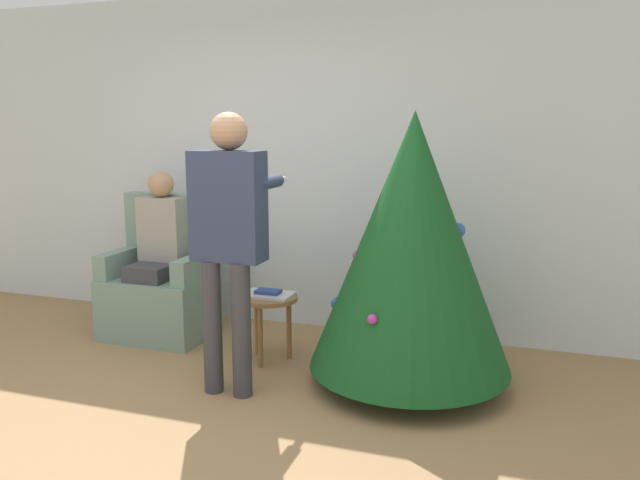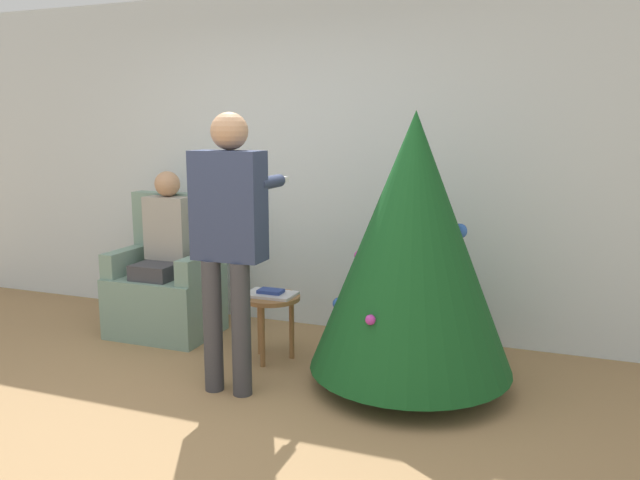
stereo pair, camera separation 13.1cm
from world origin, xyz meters
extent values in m
plane|color=#99754C|center=(0.00, 0.00, 0.00)|extent=(14.00, 14.00, 0.00)
cube|color=silver|center=(0.00, 2.23, 1.35)|extent=(8.00, 0.06, 2.70)
cylinder|color=brown|center=(1.11, 1.26, 0.06)|extent=(0.10, 0.10, 0.12)
cone|color=#144C1E|center=(1.11, 1.26, 0.93)|extent=(1.28, 1.28, 1.62)
sphere|color=#B23399|center=(0.98, 0.81, 0.56)|extent=(0.06, 0.06, 0.06)
sphere|color=#B23399|center=(0.74, 1.36, 0.81)|extent=(0.07, 0.07, 0.07)
sphere|color=#2856B2|center=(1.38, 1.43, 1.00)|extent=(0.09, 0.09, 0.09)
sphere|color=#2856B2|center=(0.60, 1.35, 0.47)|extent=(0.09, 0.09, 0.09)
cube|color=gray|center=(-0.94, 1.56, 0.24)|extent=(0.80, 0.61, 0.48)
cube|color=gray|center=(-0.94, 1.79, 0.80)|extent=(0.80, 0.14, 0.63)
cube|color=gray|center=(-1.27, 1.56, 0.58)|extent=(0.12, 0.55, 0.19)
cube|color=gray|center=(-0.60, 1.56, 0.58)|extent=(0.12, 0.55, 0.19)
cylinder|color=#38383D|center=(-1.04, 1.36, 0.24)|extent=(0.11, 0.11, 0.48)
cylinder|color=#38383D|center=(-0.84, 1.36, 0.24)|extent=(0.11, 0.11, 0.48)
cube|color=#38383D|center=(-0.94, 1.51, 0.54)|extent=(0.32, 0.40, 0.12)
cube|color=gray|center=(-0.94, 1.66, 0.85)|extent=(0.36, 0.20, 0.50)
sphere|color=tan|center=(-0.94, 1.66, 1.20)|extent=(0.20, 0.20, 0.20)
cylinder|color=#38383D|center=(-0.02, 0.75, 0.42)|extent=(0.12, 0.12, 0.84)
cylinder|color=#38383D|center=(0.17, 0.75, 0.42)|extent=(0.12, 0.12, 0.84)
cube|color=#2D3856|center=(0.07, 0.81, 1.17)|extent=(0.44, 0.20, 0.66)
sphere|color=tan|center=(0.07, 0.85, 1.62)|extent=(0.23, 0.23, 0.23)
cylinder|color=#2D3856|center=(-0.11, 1.00, 1.31)|extent=(0.08, 0.30, 0.08)
cylinder|color=#2D3856|center=(0.26, 1.00, 1.31)|extent=(0.08, 0.30, 0.08)
cube|color=white|center=(0.26, 1.19, 1.31)|extent=(0.04, 0.14, 0.04)
cylinder|color=olive|center=(0.09, 1.35, 0.46)|extent=(0.42, 0.42, 0.03)
cylinder|color=olive|center=(0.09, 1.21, 0.22)|extent=(0.04, 0.04, 0.44)
cylinder|color=olive|center=(0.22, 1.43, 0.22)|extent=(0.04, 0.04, 0.44)
cylinder|color=olive|center=(-0.03, 1.43, 0.22)|extent=(0.04, 0.04, 0.44)
cube|color=silver|center=(0.09, 1.35, 0.48)|extent=(0.35, 0.23, 0.02)
cube|color=navy|center=(0.09, 1.35, 0.50)|extent=(0.17, 0.11, 0.02)
camera|label=1|loc=(1.79, -2.54, 1.65)|focal=35.00mm
camera|label=2|loc=(1.92, -2.50, 1.65)|focal=35.00mm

